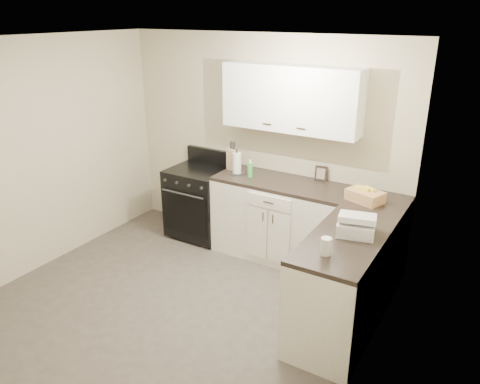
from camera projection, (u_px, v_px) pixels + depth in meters
The scene contains 20 objects.
floor at pixel (172, 309), 4.56m from camera, with size 3.60×3.60×0.00m, color #473F38.
ceiling at pixel (155, 41), 3.65m from camera, with size 3.60×3.60×0.00m, color white.
wall_back at pixel (262, 143), 5.54m from camera, with size 3.60×3.60×0.00m, color beige.
wall_right at pixel (366, 238), 3.24m from camera, with size 3.60×3.60×0.00m, color beige.
wall_left at pixel (32, 159), 4.97m from camera, with size 3.60×3.60×0.00m, color beige.
base_cabinets_back at pixel (281, 221), 5.39m from camera, with size 1.55×0.60×0.90m, color white.
base_cabinets_right at pixel (353, 272), 4.36m from camera, with size 0.60×1.90×0.90m, color white.
countertop_back at pixel (282, 183), 5.22m from camera, with size 1.55×0.60×0.04m, color black.
countertop_right at pixel (358, 226), 4.19m from camera, with size 0.60×1.90×0.04m, color black.
upper_cabinets at pixel (291, 98), 5.00m from camera, with size 1.55×0.30×0.70m, color white.
stove at pixel (199, 202), 5.91m from camera, with size 0.71×0.61×0.86m, color black.
knife_block at pixel (233, 159), 5.56m from camera, with size 0.11×0.10×0.25m, color #D6B083.
paper_towel at pixel (237, 163), 5.42m from camera, with size 0.10×0.10×0.25m, color white.
soap_bottle at pixel (250, 170), 5.32m from camera, with size 0.06×0.06×0.18m, color green.
picture_frame at pixel (321, 173), 5.21m from camera, with size 0.14×0.02×0.17m, color black.
wicker_basket at pixel (365, 196), 4.65m from camera, with size 0.34×0.23×0.11m, color tan.
countertop_grill at pixel (356, 227), 3.98m from camera, with size 0.31×0.29×0.11m, color silver.
glass_jar at pixel (326, 246), 3.63m from camera, with size 0.09×0.09×0.14m, color silver.
oven_mitt_near at pixel (293, 287), 3.97m from camera, with size 0.02×0.14×0.25m, color black.
oven_mitt_far at pixel (314, 267), 4.37m from camera, with size 0.02×0.17×0.29m, color black.
Camera 1 is at (2.54, -2.94, 2.73)m, focal length 35.00 mm.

